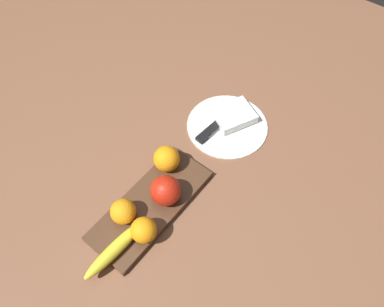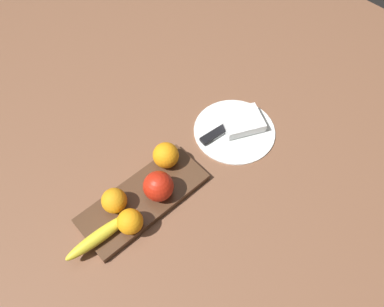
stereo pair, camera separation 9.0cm
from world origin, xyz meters
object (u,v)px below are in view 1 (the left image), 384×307
(apple, at_px, (165,191))
(dinner_plate, at_px, (227,125))
(fruit_tray, at_px, (151,205))
(orange_near_banana, at_px, (167,159))
(banana, at_px, (114,250))
(folded_napkin, at_px, (234,115))
(orange_near_apple, at_px, (123,211))
(knife, at_px, (213,130))
(orange_center, at_px, (144,230))

(apple, relative_size, dinner_plate, 0.32)
(dinner_plate, bearing_deg, fruit_tray, -180.00)
(orange_near_banana, bearing_deg, banana, -166.84)
(banana, bearing_deg, folded_napkin, 4.85)
(orange_near_apple, xyz_separation_m, knife, (0.36, -0.01, -0.04))
(folded_napkin, bearing_deg, apple, -176.35)
(orange_center, xyz_separation_m, dinner_plate, (0.41, 0.05, -0.05))
(banana, xyz_separation_m, orange_near_apple, (0.08, 0.05, 0.02))
(banana, relative_size, orange_near_apple, 2.83)
(fruit_tray, distance_m, knife, 0.30)
(fruit_tray, bearing_deg, orange_near_banana, 19.53)
(banana, height_order, knife, banana)
(banana, xyz_separation_m, orange_center, (0.07, -0.03, 0.02))
(dinner_plate, bearing_deg, orange_near_banana, 170.09)
(orange_near_banana, bearing_deg, dinner_plate, -9.91)
(fruit_tray, xyz_separation_m, orange_near_banana, (0.11, 0.04, 0.05))
(orange_center, relative_size, dinner_plate, 0.26)
(fruit_tray, bearing_deg, orange_center, -146.81)
(dinner_plate, relative_size, knife, 1.34)
(apple, xyz_separation_m, banana, (-0.18, 0.00, -0.02))
(orange_near_apple, bearing_deg, banana, -149.62)
(banana, xyz_separation_m, knife, (0.44, 0.04, -0.02))
(banana, bearing_deg, orange_near_banana, 15.75)
(banana, xyz_separation_m, folded_napkin, (0.52, 0.02, -0.01))
(apple, distance_m, banana, 0.18)
(fruit_tray, bearing_deg, banana, -172.01)
(apple, relative_size, orange_near_banana, 1.11)
(fruit_tray, relative_size, apple, 4.41)
(fruit_tray, xyz_separation_m, banana, (-0.15, -0.02, 0.03))
(orange_center, distance_m, knife, 0.38)
(orange_center, relative_size, folded_napkin, 0.55)
(orange_near_apple, distance_m, orange_near_banana, 0.18)
(orange_near_apple, distance_m, folded_napkin, 0.44)
(apple, relative_size, orange_near_apple, 1.23)
(orange_near_banana, xyz_separation_m, knife, (0.18, -0.02, -0.04))
(orange_center, distance_m, dinner_plate, 0.42)
(orange_near_apple, bearing_deg, orange_near_banana, 4.63)
(fruit_tray, distance_m, dinner_plate, 0.34)
(orange_near_apple, xyz_separation_m, orange_center, (-0.00, -0.07, -0.00))
(apple, height_order, dinner_plate, apple)
(orange_near_banana, height_order, dinner_plate, orange_near_banana)
(orange_near_apple, distance_m, orange_center, 0.07)
(orange_near_apple, bearing_deg, fruit_tray, -20.69)
(orange_center, bearing_deg, orange_near_apple, 86.65)
(banana, height_order, folded_napkin, banana)
(knife, bearing_deg, folded_napkin, -9.40)
(apple, distance_m, orange_center, 0.11)
(apple, relative_size, banana, 0.43)
(orange_center, bearing_deg, dinner_plate, 6.46)
(orange_near_banana, bearing_deg, knife, -6.30)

